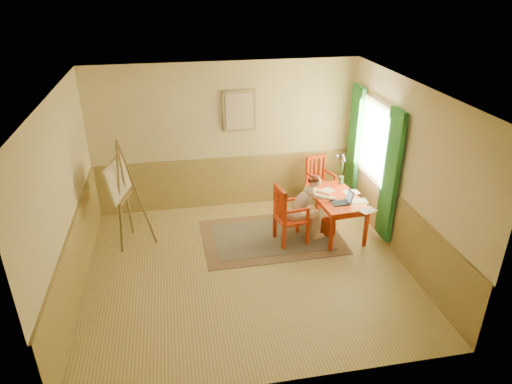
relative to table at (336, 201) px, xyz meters
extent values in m
cube|color=tan|center=(-1.71, -0.80, -0.64)|extent=(5.00, 4.50, 0.02)
cube|color=white|center=(-1.71, -0.80, 2.18)|extent=(5.00, 4.50, 0.02)
cube|color=#DFC588|center=(-1.71, 1.46, 0.77)|extent=(5.00, 0.02, 2.80)
cube|color=#DFC588|center=(-1.71, -3.06, 0.77)|extent=(5.00, 0.02, 2.80)
cube|color=#DFC588|center=(-4.22, -0.80, 0.77)|extent=(0.02, 4.50, 2.80)
cube|color=#DFC588|center=(0.80, -0.80, 0.77)|extent=(0.02, 4.50, 2.80)
cube|color=#9B8348|center=(-1.71, 1.43, -0.13)|extent=(5.00, 0.04, 1.00)
cube|color=#9B8348|center=(-4.19, -0.80, -0.13)|extent=(0.04, 4.50, 1.00)
cube|color=#9B8348|center=(0.77, -0.80, -0.13)|extent=(0.04, 4.50, 1.00)
cube|color=white|center=(0.76, 0.30, 0.92)|extent=(0.02, 1.00, 1.30)
cube|color=#9E8B58|center=(0.74, 0.30, 0.92)|extent=(0.03, 1.12, 1.42)
cube|color=#307F34|center=(0.69, -0.48, 0.62)|extent=(0.08, 0.45, 2.20)
cube|color=#307F34|center=(0.69, 1.08, 0.62)|extent=(0.08, 0.45, 2.20)
cube|color=#9E8B58|center=(-1.46, 1.41, 1.27)|extent=(0.60, 0.04, 0.76)
cube|color=beige|center=(-1.46, 1.39, 1.27)|extent=(0.50, 0.02, 0.66)
cube|color=#8C7251|center=(-1.13, 0.04, -0.62)|extent=(2.42, 1.64, 0.01)
cube|color=#182131|center=(-1.13, 0.04, -0.62)|extent=(2.02, 1.23, 0.01)
cube|color=red|center=(0.00, 0.00, 0.07)|extent=(0.82, 1.26, 0.04)
cube|color=red|center=(0.00, 0.00, 0.00)|extent=(0.71, 1.15, 0.10)
cube|color=red|center=(-0.26, -0.58, -0.29)|extent=(0.06, 0.06, 0.68)
cube|color=red|center=(0.36, -0.52, -0.29)|extent=(0.06, 0.06, 0.68)
cube|color=red|center=(-0.36, 0.52, -0.29)|extent=(0.06, 0.06, 0.68)
cube|color=red|center=(0.26, 0.58, -0.29)|extent=(0.06, 0.06, 0.68)
cube|color=red|center=(-0.83, -0.15, -0.18)|extent=(0.55, 0.53, 0.05)
cube|color=red|center=(-1.01, -0.39, -0.42)|extent=(0.06, 0.06, 0.42)
cube|color=red|center=(-0.59, -0.32, -0.42)|extent=(0.06, 0.06, 0.42)
cube|color=red|center=(-1.08, 0.01, -0.42)|extent=(0.06, 0.06, 0.42)
cube|color=red|center=(-0.65, 0.08, -0.42)|extent=(0.06, 0.06, 0.42)
cube|color=red|center=(-1.01, -0.39, 0.13)|extent=(0.06, 0.06, 0.58)
cube|color=red|center=(-1.08, 0.01, 0.13)|extent=(0.06, 0.06, 0.58)
cube|color=red|center=(-1.05, -0.19, 0.39)|extent=(0.13, 0.46, 0.06)
cube|color=red|center=(-1.03, -0.29, 0.11)|extent=(0.04, 0.05, 0.47)
cube|color=red|center=(-1.05, -0.19, 0.11)|extent=(0.04, 0.05, 0.47)
cube|color=red|center=(-1.06, -0.09, 0.11)|extent=(0.04, 0.05, 0.47)
cube|color=red|center=(-0.80, -0.36, 0.07)|extent=(0.43, 0.11, 0.04)
cube|color=red|center=(-0.60, -0.32, -0.04)|extent=(0.05, 0.05, 0.23)
cube|color=red|center=(-0.87, 0.05, 0.07)|extent=(0.43, 0.11, 0.04)
cube|color=red|center=(-0.67, 0.08, -0.04)|extent=(0.05, 0.05, 0.23)
cube|color=red|center=(0.07, 1.03, -0.20)|extent=(0.55, 0.56, 0.05)
cube|color=red|center=(-0.18, 1.18, -0.43)|extent=(0.06, 0.06, 0.41)
cube|color=red|center=(-0.06, 0.78, -0.43)|extent=(0.06, 0.06, 0.41)
cube|color=red|center=(0.20, 1.28, -0.43)|extent=(0.06, 0.06, 0.41)
cube|color=red|center=(0.31, 0.89, -0.43)|extent=(0.06, 0.06, 0.41)
cube|color=red|center=(-0.18, 1.18, 0.10)|extent=(0.06, 0.06, 0.55)
cube|color=red|center=(0.20, 1.28, 0.10)|extent=(0.06, 0.06, 0.55)
cube|color=red|center=(0.01, 1.23, 0.34)|extent=(0.44, 0.17, 0.06)
cube|color=red|center=(-0.08, 1.20, 0.08)|extent=(0.05, 0.04, 0.45)
cube|color=red|center=(0.01, 1.23, 0.08)|extent=(0.05, 0.04, 0.45)
cube|color=red|center=(0.11, 1.26, 0.08)|extent=(0.05, 0.04, 0.45)
cube|color=red|center=(-0.12, 0.98, 0.04)|extent=(0.15, 0.41, 0.04)
cube|color=red|center=(-0.06, 0.79, -0.07)|extent=(0.05, 0.05, 0.22)
cube|color=red|center=(0.26, 1.09, 0.04)|extent=(0.15, 0.41, 0.04)
cube|color=red|center=(0.31, 0.90, -0.07)|extent=(0.05, 0.05, 0.22)
ellipsoid|color=beige|center=(-0.80, -0.15, -0.10)|extent=(0.32, 0.37, 0.21)
cylinder|color=beige|center=(-0.59, -0.20, -0.11)|extent=(0.44, 0.21, 0.15)
cylinder|color=beige|center=(-0.62, -0.04, -0.11)|extent=(0.44, 0.21, 0.15)
cylinder|color=beige|center=(-0.39, -0.17, -0.36)|extent=(0.13, 0.13, 0.48)
cylinder|color=beige|center=(-0.42, 0.00, -0.36)|extent=(0.13, 0.13, 0.48)
cube|color=beige|center=(-0.33, -0.16, -0.60)|extent=(0.21, 0.12, 0.07)
cube|color=beige|center=(-0.36, 0.01, -0.60)|extent=(0.21, 0.12, 0.07)
ellipsoid|color=beige|center=(-0.66, -0.13, 0.11)|extent=(0.50, 0.34, 0.50)
ellipsoid|color=beige|center=(-0.52, -0.11, 0.29)|extent=(0.23, 0.31, 0.17)
sphere|color=beige|center=(-0.42, -0.09, 0.44)|extent=(0.22, 0.22, 0.19)
ellipsoid|color=maroon|center=(-0.44, -0.09, 0.49)|extent=(0.20, 0.21, 0.14)
sphere|color=maroon|center=(-0.52, -0.11, 0.48)|extent=(0.11, 0.11, 0.10)
cylinder|color=beige|center=(-0.41, -0.23, 0.23)|extent=(0.21, 0.09, 0.14)
cylinder|color=beige|center=(-0.20, -0.17, 0.16)|extent=(0.28, 0.17, 0.16)
sphere|color=beige|center=(-0.32, -0.22, 0.20)|extent=(0.10, 0.10, 0.08)
sphere|color=beige|center=(-0.09, -0.13, 0.11)|extent=(0.08, 0.08, 0.07)
cylinder|color=beige|center=(-0.45, 0.05, 0.23)|extent=(0.22, 0.14, 0.14)
cylinder|color=beige|center=(-0.24, 0.06, 0.16)|extent=(0.28, 0.09, 0.16)
sphere|color=beige|center=(-0.37, 0.07, 0.20)|extent=(0.10, 0.10, 0.08)
sphere|color=beige|center=(-0.12, 0.05, 0.11)|extent=(0.08, 0.08, 0.07)
cube|color=#1E2338|center=(-0.03, -0.26, 0.10)|extent=(0.30, 0.23, 0.02)
cube|color=#2D3342|center=(-0.03, -0.26, 0.10)|extent=(0.26, 0.18, 0.00)
cube|color=#1E2338|center=(0.14, -0.25, 0.20)|extent=(0.08, 0.21, 0.19)
cube|color=#99BFF2|center=(0.13, -0.25, 0.20)|extent=(0.06, 0.17, 0.16)
cube|color=white|center=(0.32, -0.59, 0.09)|extent=(0.32, 0.28, 0.00)
cube|color=white|center=(0.31, 0.10, 0.09)|extent=(0.28, 0.20, 0.00)
cube|color=white|center=(-0.11, 0.23, 0.09)|extent=(0.33, 0.30, 0.00)
cube|color=white|center=(0.31, -0.24, 0.09)|extent=(0.29, 0.22, 0.00)
cylinder|color=#3F724C|center=(0.25, 0.48, 0.16)|extent=(0.11, 0.11, 0.15)
cylinder|color=#3F7233|center=(0.21, 0.52, 0.41)|extent=(0.09, 0.10, 0.39)
sphere|color=#728CD8|center=(0.17, 0.57, 0.60)|extent=(0.07, 0.07, 0.06)
cylinder|color=#3F7233|center=(0.24, 0.43, 0.42)|extent=(0.03, 0.09, 0.40)
sphere|color=pink|center=(0.23, 0.39, 0.62)|extent=(0.05, 0.05, 0.04)
cylinder|color=#3F7233|center=(0.25, 0.49, 0.36)|extent=(0.02, 0.04, 0.30)
sphere|color=pink|center=(0.26, 0.51, 0.51)|extent=(0.06, 0.06, 0.05)
cylinder|color=#3F7233|center=(0.24, 0.42, 0.40)|extent=(0.03, 0.13, 0.38)
sphere|color=#728CD8|center=(0.22, 0.36, 0.59)|extent=(0.06, 0.06, 0.05)
cylinder|color=#3F7233|center=(0.27, 0.52, 0.38)|extent=(0.06, 0.10, 0.33)
sphere|color=pink|center=(0.30, 0.57, 0.55)|extent=(0.06, 0.06, 0.05)
cylinder|color=#3F7233|center=(0.26, 0.50, 0.38)|extent=(0.04, 0.06, 0.34)
sphere|color=pink|center=(0.27, 0.52, 0.55)|extent=(0.05, 0.05, 0.04)
cylinder|color=#3F7233|center=(0.27, 0.53, 0.41)|extent=(0.05, 0.11, 0.38)
sphere|color=#728CD8|center=(0.29, 0.58, 0.60)|extent=(0.06, 0.06, 0.05)
cylinder|color=#AF320A|center=(-0.12, -0.04, -0.49)|extent=(0.34, 0.34, 0.28)
cylinder|color=olive|center=(-3.62, 0.19, 0.30)|extent=(0.17, 0.33, 1.87)
cylinder|color=olive|center=(-3.54, 0.49, 0.30)|extent=(0.06, 0.34, 1.87)
cylinder|color=olive|center=(-3.33, 0.28, 0.30)|extent=(0.48, 0.15, 1.87)
cylinder|color=olive|center=(-3.60, 0.35, 0.22)|extent=(0.16, 0.51, 0.03)
cube|color=olive|center=(-3.54, 0.33, 0.22)|extent=(0.20, 0.56, 0.03)
cube|color=#9E8B58|center=(-3.63, 0.35, 0.55)|extent=(0.34, 0.83, 0.62)
cube|color=beige|center=(-3.61, 0.35, 0.55)|extent=(0.28, 0.75, 0.54)
camera|label=1|loc=(-2.65, -6.68, 3.62)|focal=32.17mm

